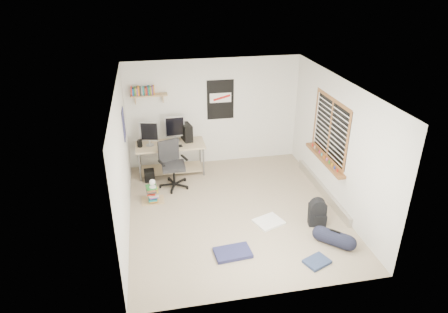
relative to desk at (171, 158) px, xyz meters
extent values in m
cube|color=gray|center=(1.07, -1.84, -0.37)|extent=(4.00, 4.50, 0.01)
cube|color=white|center=(1.07, -1.84, 2.14)|extent=(4.00, 4.50, 0.01)
cube|color=silver|center=(1.07, 0.42, 0.89)|extent=(4.00, 0.01, 2.50)
cube|color=silver|center=(-0.93, -1.84, 0.89)|extent=(0.01, 4.50, 2.50)
cube|color=silver|center=(3.08, -1.84, 0.89)|extent=(0.01, 4.50, 2.50)
cube|color=#D3AE92|center=(0.00, 0.00, 0.00)|extent=(1.63, 0.97, 0.70)
cube|color=#9B9CA0|center=(-0.44, 0.01, 0.55)|extent=(0.41, 0.19, 0.44)
cube|color=#A4A3A8|center=(0.13, 0.16, 0.57)|extent=(0.44, 0.12, 0.48)
cube|color=black|center=(0.39, 0.16, 0.53)|extent=(0.26, 0.41, 0.40)
cube|color=black|center=(0.05, -0.16, 0.34)|extent=(0.42, 0.19, 0.02)
cube|color=black|center=(-0.66, -0.02, 0.42)|extent=(0.11, 0.11, 0.18)
cube|color=black|center=(-0.04, -0.24, 0.41)|extent=(0.10, 0.10, 0.16)
cube|color=#232426|center=(0.01, -0.65, 0.12)|extent=(0.85, 0.85, 1.02)
cube|color=tan|center=(-0.38, 0.30, 1.42)|extent=(0.80, 0.22, 0.24)
cube|color=black|center=(1.22, 0.39, 1.19)|extent=(0.62, 0.03, 0.92)
cube|color=navy|center=(-0.91, -0.64, 1.14)|extent=(0.02, 0.42, 0.60)
cube|color=brown|center=(3.02, -1.54, 1.08)|extent=(0.10, 1.50, 1.26)
cube|color=#B7B2A8|center=(3.03, -1.54, -0.28)|extent=(0.08, 2.50, 0.18)
cube|color=black|center=(2.47, -2.55, -0.16)|extent=(0.35, 0.30, 0.41)
cylinder|color=black|center=(2.52, -3.18, -0.22)|extent=(0.37, 0.37, 0.52)
cube|color=white|center=(1.61, -2.36, -0.34)|extent=(0.61, 0.56, 0.04)
cube|color=#21244C|center=(0.77, -3.10, -0.34)|extent=(0.63, 0.43, 0.07)
cube|color=navy|center=(2.05, -3.57, -0.34)|extent=(0.48, 0.42, 0.05)
cube|color=brown|center=(-0.48, -1.16, -0.22)|extent=(0.55, 0.48, 0.32)
cube|color=white|center=(-0.46, -1.18, 0.02)|extent=(0.17, 0.24, 0.22)
cube|color=black|center=(-0.52, -0.31, -0.22)|extent=(0.23, 0.23, 0.25)
camera|label=1|loc=(-0.39, -8.24, 3.97)|focal=32.00mm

